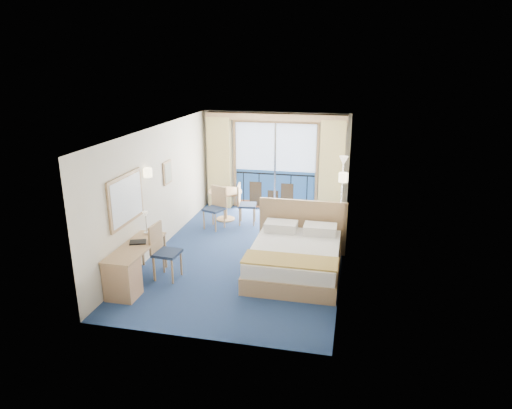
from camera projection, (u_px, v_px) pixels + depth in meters
name	position (u px, v px, depth m)	size (l,w,h in m)	color
floor	(248.00, 253.00, 9.93)	(6.50, 6.50, 0.00)	navy
room_walls	(248.00, 174.00, 9.39)	(4.04, 6.54, 2.72)	beige
balcony_door	(275.00, 169.00, 12.57)	(2.36, 0.03, 2.52)	navy
curtain_left	(220.00, 163.00, 12.71)	(0.65, 0.22, 2.55)	tan
curtain_right	(332.00, 168.00, 12.08)	(0.65, 0.22, 2.55)	tan
pelmet	(275.00, 117.00, 12.03)	(3.80, 0.25, 0.18)	tan
mirror	(126.00, 199.00, 8.47)	(0.05, 1.25, 0.95)	tan
wall_print	(168.00, 173.00, 10.26)	(0.04, 0.42, 0.52)	tan
sconce_left	(148.00, 173.00, 9.20)	(0.18, 0.18, 0.18)	#FFEAB2
sconce_right	(343.00, 177.00, 8.83)	(0.18, 0.18, 0.18)	#FFEAB2
bed	(296.00, 257.00, 8.96)	(1.88, 2.24, 1.18)	tan
nightstand	(333.00, 240.00, 10.00)	(0.39, 0.37, 0.51)	tan
phone	(333.00, 228.00, 9.88)	(0.17, 0.14, 0.08)	white
armchair	(315.00, 223.00, 10.76)	(0.73, 0.75, 0.68)	#4A505A
floor_lamp	(343.00, 174.00, 11.24)	(0.25, 0.25, 1.77)	silver
desk	(126.00, 273.00, 8.09)	(0.55, 1.60, 0.75)	tan
desk_chair	(162.00, 248.00, 8.66)	(0.51, 0.50, 1.08)	#1F2C48
folder	(138.00, 242.00, 8.54)	(0.30, 0.23, 0.03)	black
desk_lamp	(146.00, 218.00, 8.88)	(0.12, 0.12, 0.44)	silver
round_table	(225.00, 198.00, 11.84)	(0.87, 0.87, 0.79)	tan
table_chair_a	(244.00, 202.00, 11.57)	(0.51, 0.50, 1.03)	#1F2C48
table_chair_b	(216.00, 205.00, 11.30)	(0.58, 0.59, 1.04)	#1F2C48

